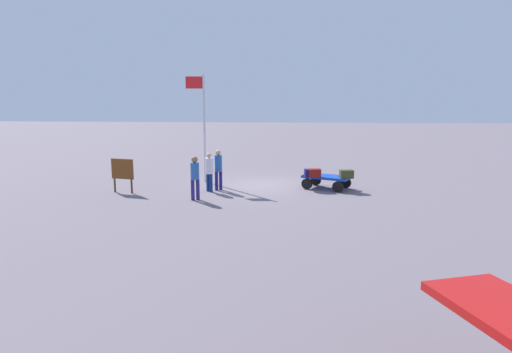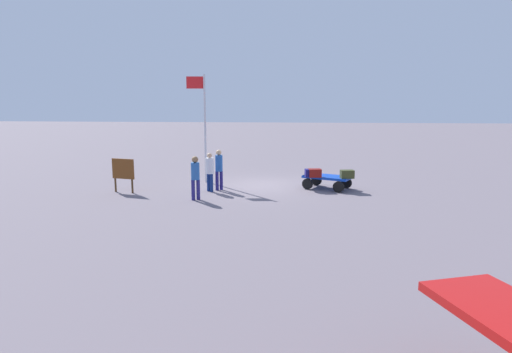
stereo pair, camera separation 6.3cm
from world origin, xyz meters
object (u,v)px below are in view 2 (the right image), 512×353
at_px(suitcase_tan, 315,173).
at_px(suitcase_grey, 347,174).
at_px(worker_lead, 219,167).
at_px(worker_trailing, 195,175).
at_px(suitcase_dark, 311,173).
at_px(signboard, 123,171).
at_px(worker_supervisor, 210,169).
at_px(luggage_cart, 327,179).
at_px(flagpole, 203,120).

relative_size(suitcase_tan, suitcase_grey, 0.97).
height_order(suitcase_tan, worker_lead, worker_lead).
xyz_separation_m(suitcase_tan, worker_trailing, (4.64, 2.33, 0.24)).
bearing_deg(suitcase_tan, suitcase_grey, 172.95).
xyz_separation_m(suitcase_dark, worker_lead, (3.90, 0.40, 0.26)).
bearing_deg(suitcase_grey, worker_lead, 2.03).
xyz_separation_m(suitcase_tan, suitcase_grey, (-1.34, 0.17, -0.00)).
bearing_deg(suitcase_dark, signboard, 9.29).
distance_m(suitcase_tan, signboard, 8.04).
relative_size(worker_lead, worker_supervisor, 1.06).
height_order(suitcase_grey, signboard, signboard).
distance_m(worker_lead, worker_trailing, 2.05).
bearing_deg(suitcase_tan, worker_trailing, 26.68).
relative_size(suitcase_tan, worker_lead, 0.33).
height_order(luggage_cart, signboard, signboard).
bearing_deg(flagpole, worker_supervisor, 108.00).
distance_m(suitcase_dark, worker_supervisor, 4.30).
relative_size(flagpole, signboard, 3.51).
height_order(worker_lead, worker_supervisor, worker_lead).
bearing_deg(flagpole, worker_trailing, 97.00).
bearing_deg(luggage_cart, suitcase_dark, 24.23).
height_order(suitcase_dark, worker_supervisor, worker_supervisor).
bearing_deg(signboard, worker_supervisor, -171.47).
bearing_deg(worker_trailing, flagpole, -83.00).
height_order(worker_lead, worker_trailing, worker_lead).
xyz_separation_m(worker_trailing, worker_supervisor, (-0.24, -1.63, -0.04)).
distance_m(suitcase_tan, flagpole, 5.74).
xyz_separation_m(worker_lead, flagpole, (1.03, -1.82, 1.92)).
bearing_deg(worker_trailing, suitcase_tan, -153.32).
height_order(worker_supervisor, signboard, worker_supervisor).
relative_size(suitcase_tan, suitcase_dark, 1.11).
bearing_deg(worker_supervisor, suitcase_dark, -170.08).
bearing_deg(suitcase_dark, worker_lead, 5.90).
bearing_deg(flagpole, worker_lead, 119.57).
bearing_deg(suitcase_dark, suitcase_grey, 172.06).
relative_size(worker_lead, signboard, 1.22).
bearing_deg(luggage_cart, worker_trailing, 27.50).
relative_size(suitcase_tan, flagpole, 0.12).
xyz_separation_m(suitcase_dark, signboard, (7.77, 1.27, 0.18)).
xyz_separation_m(suitcase_grey, worker_lead, (5.41, 0.19, 0.25)).
relative_size(luggage_cart, signboard, 1.57).
height_order(suitcase_grey, worker_trailing, worker_trailing).
relative_size(suitcase_dark, worker_lead, 0.30).
height_order(suitcase_grey, flagpole, flagpole).
relative_size(luggage_cart, worker_supervisor, 1.36).
bearing_deg(suitcase_dark, flagpole, -16.07).
height_order(luggage_cart, suitcase_dark, suitcase_dark).
bearing_deg(luggage_cart, signboard, 10.61).
xyz_separation_m(suitcase_tan, suitcase_dark, (0.17, -0.04, -0.01)).
bearing_deg(flagpole, suitcase_tan, 163.97).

